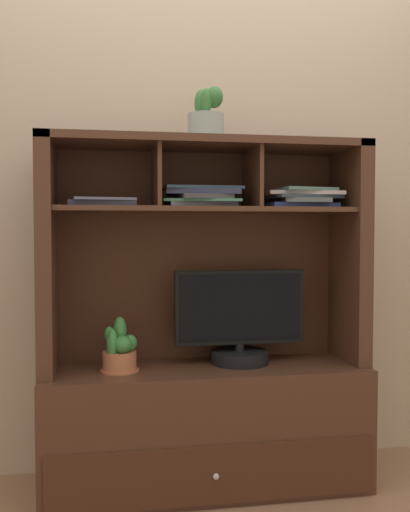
{
  "coord_description": "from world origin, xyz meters",
  "views": [
    {
      "loc": [
        -0.42,
        -2.33,
        1.05
      ],
      "look_at": [
        0.0,
        0.0,
        0.95
      ],
      "focal_mm": 40.78,
      "sensor_mm": 36.0,
      "label": 1
    }
  ],
  "objects_px": {
    "magazine_stack_left": "(302,198)",
    "potted_succulent": "(206,119)",
    "media_console": "(205,382)",
    "tv_monitor": "(240,325)",
    "potted_orchid": "(119,351)",
    "magazine_stack_right": "(202,196)",
    "magazine_stack_centre": "(102,202)"
  },
  "relations": [
    {
      "from": "magazine_stack_left",
      "to": "potted_succulent",
      "type": "distance_m",
      "value": 0.51
    },
    {
      "from": "magazine_stack_right",
      "to": "potted_succulent",
      "type": "relative_size",
      "value": 1.55
    },
    {
      "from": "potted_orchid",
      "to": "magazine_stack_centre",
      "type": "relative_size",
      "value": 0.81
    },
    {
      "from": "media_console",
      "to": "magazine_stack_right",
      "type": "height_order",
      "value": "media_console"
    },
    {
      "from": "potted_succulent",
      "to": "media_console",
      "type": "bearing_deg",
      "value": 96.22
    },
    {
      "from": "potted_succulent",
      "to": "magazine_stack_centre",
      "type": "bearing_deg",
      "value": -176.21
    },
    {
      "from": "tv_monitor",
      "to": "potted_orchid",
      "type": "xyz_separation_m",
      "value": [
        -0.5,
        -0.05,
        -0.08
      ]
    },
    {
      "from": "magazine_stack_centre",
      "to": "magazine_stack_left",
      "type": "bearing_deg",
      "value": 2.93
    },
    {
      "from": "magazine_stack_right",
      "to": "potted_succulent",
      "type": "height_order",
      "value": "potted_succulent"
    },
    {
      "from": "media_console",
      "to": "potted_orchid",
      "type": "xyz_separation_m",
      "value": [
        -0.35,
        -0.05,
        0.15
      ]
    },
    {
      "from": "potted_orchid",
      "to": "potted_succulent",
      "type": "relative_size",
      "value": 1.01
    },
    {
      "from": "tv_monitor",
      "to": "potted_orchid",
      "type": "bearing_deg",
      "value": -173.78
    },
    {
      "from": "potted_orchid",
      "to": "magazine_stack_left",
      "type": "xyz_separation_m",
      "value": [
        0.76,
        0.04,
        0.61
      ]
    },
    {
      "from": "tv_monitor",
      "to": "magazine_stack_left",
      "type": "height_order",
      "value": "magazine_stack_left"
    },
    {
      "from": "media_console",
      "to": "tv_monitor",
      "type": "relative_size",
      "value": 2.6
    },
    {
      "from": "media_console",
      "to": "potted_orchid",
      "type": "bearing_deg",
      "value": -171.99
    },
    {
      "from": "magazine_stack_right",
      "to": "potted_succulent",
      "type": "distance_m",
      "value": 0.31
    },
    {
      "from": "magazine_stack_centre",
      "to": "potted_succulent",
      "type": "bearing_deg",
      "value": 3.79
    },
    {
      "from": "magazine_stack_left",
      "to": "potted_succulent",
      "type": "relative_size",
      "value": 1.53
    },
    {
      "from": "magazine_stack_left",
      "to": "potted_succulent",
      "type": "xyz_separation_m",
      "value": [
        -0.41,
        -0.01,
        0.31
      ]
    },
    {
      "from": "potted_orchid",
      "to": "magazine_stack_left",
      "type": "bearing_deg",
      "value": 2.92
    },
    {
      "from": "tv_monitor",
      "to": "potted_orchid",
      "type": "distance_m",
      "value": 0.51
    },
    {
      "from": "potted_orchid",
      "to": "magazine_stack_right",
      "type": "distance_m",
      "value": 0.7
    },
    {
      "from": "magazine_stack_left",
      "to": "magazine_stack_centre",
      "type": "relative_size",
      "value": 1.23
    },
    {
      "from": "potted_orchid",
      "to": "magazine_stack_left",
      "type": "height_order",
      "value": "magazine_stack_left"
    },
    {
      "from": "media_console",
      "to": "tv_monitor",
      "type": "bearing_deg",
      "value": 2.0
    },
    {
      "from": "magazine_stack_left",
      "to": "magazine_stack_centre",
      "type": "distance_m",
      "value": 0.83
    },
    {
      "from": "potted_orchid",
      "to": "magazine_stack_centre",
      "type": "xyz_separation_m",
      "value": [
        -0.06,
        -0.0,
        0.59
      ]
    },
    {
      "from": "potted_succulent",
      "to": "potted_orchid",
      "type": "bearing_deg",
      "value": -176.08
    },
    {
      "from": "tv_monitor",
      "to": "potted_succulent",
      "type": "relative_size",
      "value": 2.57
    },
    {
      "from": "tv_monitor",
      "to": "potted_succulent",
      "type": "distance_m",
      "value": 0.85
    },
    {
      "from": "magazine_stack_centre",
      "to": "potted_succulent",
      "type": "relative_size",
      "value": 1.25
    }
  ]
}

